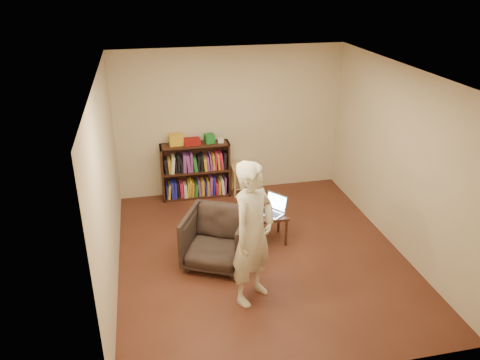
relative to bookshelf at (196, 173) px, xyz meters
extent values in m
plane|color=#472117|center=(0.66, -2.09, -0.44)|extent=(4.50, 4.50, 0.00)
plane|color=white|center=(0.66, -2.09, 2.16)|extent=(4.50, 4.50, 0.00)
plane|color=beige|center=(0.66, 0.16, 0.86)|extent=(4.00, 0.00, 4.00)
plane|color=beige|center=(-1.34, -2.09, 0.86)|extent=(0.00, 4.50, 4.50)
plane|color=beige|center=(2.66, -2.09, 0.86)|extent=(0.00, 4.50, 4.50)
cube|color=black|center=(-0.58, -0.01, 0.06)|extent=(0.03, 0.30, 1.00)
cube|color=black|center=(0.59, -0.01, 0.06)|extent=(0.03, 0.30, 1.00)
cube|color=black|center=(0.00, 0.13, 0.06)|extent=(1.20, 0.02, 1.00)
cube|color=black|center=(0.00, -0.01, -0.42)|extent=(1.20, 0.30, 0.03)
cube|color=black|center=(0.00, -0.01, 0.06)|extent=(1.14, 0.30, 0.03)
cube|color=black|center=(0.00, -0.01, 0.55)|extent=(1.20, 0.30, 0.03)
cube|color=gold|center=(-0.31, 0.01, 0.66)|extent=(0.24, 0.18, 0.19)
cube|color=maroon|center=(-0.05, -0.01, 0.61)|extent=(0.30, 0.22, 0.10)
cube|color=#1F742A|center=(0.26, 0.00, 0.64)|extent=(0.18, 0.18, 0.16)
cube|color=silver|center=(0.46, -0.03, 0.60)|extent=(0.10, 0.10, 0.08)
cube|color=tan|center=(0.82, -0.06, 0.10)|extent=(0.39, 0.39, 0.04)
cylinder|color=tan|center=(0.67, -0.22, -0.18)|extent=(0.04, 0.04, 0.52)
cylinder|color=tan|center=(0.97, -0.22, -0.18)|extent=(0.04, 0.04, 0.52)
cylinder|color=tan|center=(0.67, 0.09, -0.18)|extent=(0.04, 0.04, 0.52)
cylinder|color=tan|center=(0.97, 0.09, -0.18)|extent=(0.04, 0.04, 0.52)
imported|color=#312821|center=(0.02, -2.15, -0.05)|extent=(1.11, 1.12, 0.77)
cube|color=black|center=(0.89, -1.73, 0.00)|extent=(0.45, 0.45, 0.04)
cylinder|color=black|center=(0.70, -1.92, -0.23)|extent=(0.04, 0.04, 0.42)
cylinder|color=black|center=(1.09, -1.92, -0.23)|extent=(0.04, 0.04, 0.42)
cylinder|color=black|center=(0.70, -1.53, -0.23)|extent=(0.04, 0.04, 0.42)
cylinder|color=black|center=(1.09, -1.53, -0.23)|extent=(0.04, 0.04, 0.42)
cube|color=silver|center=(0.88, -1.76, 0.03)|extent=(0.42, 0.44, 0.02)
cube|color=black|center=(0.88, -1.76, 0.04)|extent=(0.30, 0.33, 0.00)
cube|color=silver|center=(1.01, -1.66, 0.17)|extent=(0.28, 0.33, 0.25)
cube|color=#B6D6FE|center=(1.01, -1.66, 0.17)|extent=(0.24, 0.28, 0.20)
imported|color=beige|center=(0.32, -2.98, 0.48)|extent=(0.79, 0.77, 1.83)
camera|label=1|loc=(-0.82, -7.59, 3.35)|focal=35.00mm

